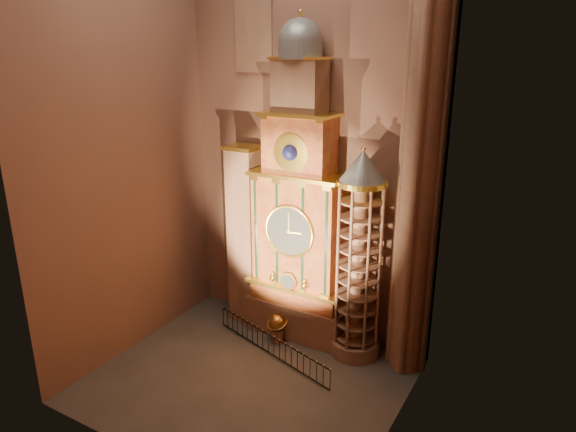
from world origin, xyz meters
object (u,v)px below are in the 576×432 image
Objects in this scene: stair_turret at (359,259)px; celestial_globe at (277,326)px; astronomical_clock at (299,219)px; iron_railing at (271,345)px; portrait_tower at (245,235)px.

celestial_globe is at bearing -164.73° from stair_turret.
astronomical_clock is at bearing 175.70° from stair_turret.
stair_turret reaches higher than iron_railing.
celestial_globe is (-4.03, -1.10, -4.31)m from stair_turret.
astronomical_clock is 1.64× the size of portrait_tower.
portrait_tower is 6.21m from iron_railing.
portrait_tower is 6.41× the size of celestial_globe.
astronomical_clock reaches higher than iron_railing.
stair_turret is (6.90, -0.28, 0.12)m from portrait_tower.
astronomical_clock is at bearing 87.57° from iron_railing.
stair_turret is at bearing 33.70° from iron_railing.
portrait_tower is at bearing 154.31° from celestial_globe.
iron_railing is at bearing -72.37° from celestial_globe.
iron_railing is at bearing -92.43° from astronomical_clock.
portrait_tower is 0.94× the size of stair_turret.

